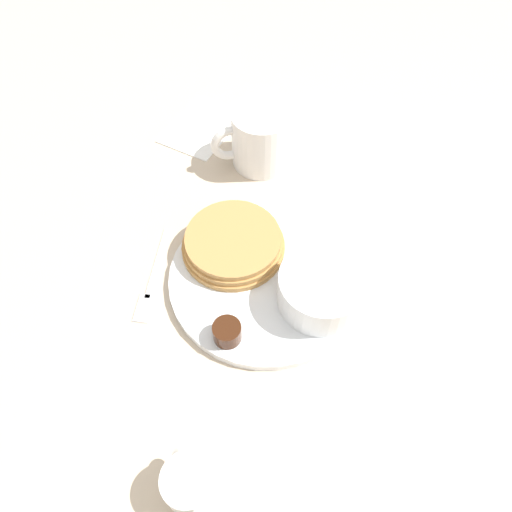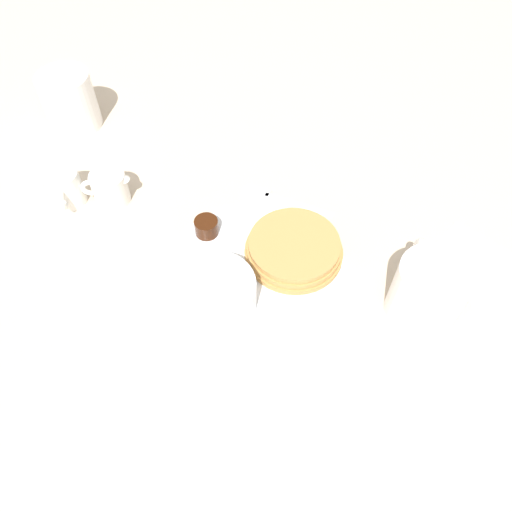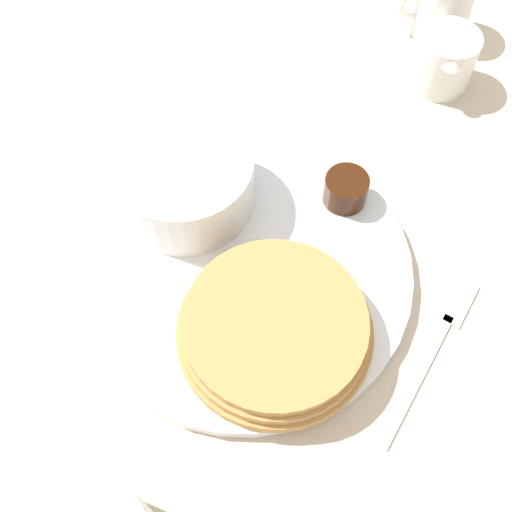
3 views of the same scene
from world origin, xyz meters
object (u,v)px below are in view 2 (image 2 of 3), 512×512
Objects in this scene: creamer_pitcher_near at (110,188)px; second_mug at (69,100)px; fork at (277,198)px; coffee_mug at (427,291)px; plate at (256,273)px; creamer_pitcher_far at (65,187)px; bowl at (215,295)px.

second_mug is at bearing -18.37° from creamer_pitcher_near.
creamer_pitcher_near is 0.44× the size of fork.
coffee_mug is 1.68× the size of creamer_pitcher_near.
plate is 0.47m from second_mug.
coffee_mug is 1.61× the size of creamer_pitcher_far.
second_mug is at bearing -1.80° from plate.
second_mug is (0.47, -0.09, 0.01)m from bowl.
creamer_pitcher_near reaches higher than plate.
fork is at bearing -58.85° from plate.
plate is at bearing 121.15° from fork.
plate is 2.37× the size of bowl.
coffee_mug is at bearing -135.58° from bowl.
coffee_mug is (-0.19, -0.19, 0.01)m from bowl.
coffee_mug reaches higher than creamer_pitcher_far.
coffee_mug is at bearing -171.58° from second_mug.
bowl is at bearing 168.96° from second_mug.
creamer_pitcher_far is (0.51, 0.21, -0.02)m from coffee_mug.
second_mug is at bearing -36.77° from creamer_pitcher_far.
bowl reaches higher than fork.
creamer_pitcher_near is 0.07m from creamer_pitcher_far.
plate is at bearing -168.81° from creamer_pitcher_near.
fork is (0.27, -0.02, -0.04)m from coffee_mug.
plate is 0.15m from fork.
fork is at bearing -68.74° from bowl.
plate is 1.78× the size of fork.
creamer_pitcher_near is 0.96× the size of creamer_pitcher_far.
coffee_mug reaches higher than bowl.
bowl is at bearing 91.27° from plate.
bowl is (-0.00, 0.08, 0.03)m from plate.
second_mug is (0.66, 0.10, 0.00)m from coffee_mug.
plate is at bearing 178.20° from second_mug.
second_mug is at bearing -11.04° from bowl.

